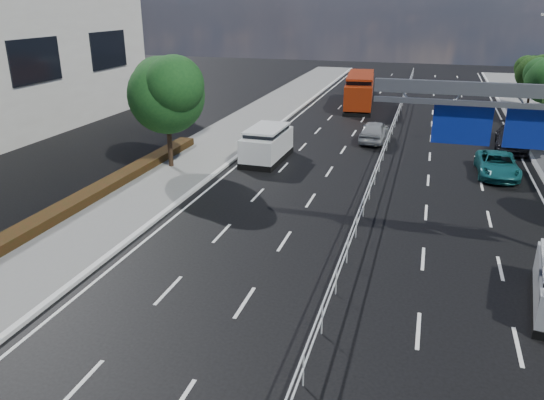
% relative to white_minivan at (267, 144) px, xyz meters
% --- Properties ---
extents(median_fence, '(0.05, 85.00, 1.02)m').
position_rel_white_minivan_xyz_m(median_fence, '(7.01, 1.28, -0.51)').
color(median_fence, silver).
rests_on(median_fence, ground).
extents(near_tree_back, '(4.84, 4.51, 6.69)m').
position_rel_white_minivan_xyz_m(near_tree_back, '(-4.93, -3.25, 3.57)').
color(near_tree_back, black).
rests_on(near_tree_back, ground).
extents(far_tree_h, '(3.41, 3.18, 4.91)m').
position_rel_white_minivan_xyz_m(far_tree_h, '(18.25, 23.26, 2.39)').
color(far_tree_h, black).
rests_on(far_tree_h, ground).
extents(white_minivan, '(2.21, 4.91, 2.11)m').
position_rel_white_minivan_xyz_m(white_minivan, '(0.00, 0.00, 0.00)').
color(white_minivan, black).
rests_on(white_minivan, ground).
extents(red_bus, '(3.36, 10.31, 3.02)m').
position_rel_white_minivan_xyz_m(red_bus, '(3.07, 19.68, 0.54)').
color(red_bus, black).
rests_on(red_bus, ground).
extents(near_car_silver, '(1.90, 4.43, 1.49)m').
position_rel_white_minivan_xyz_m(near_car_silver, '(5.91, 6.67, -0.29)').
color(near_car_silver, '#96999D').
rests_on(near_car_silver, ground).
extents(near_car_dark, '(1.57, 4.22, 1.38)m').
position_rel_white_minivan_xyz_m(near_car_dark, '(2.12, 28.10, -0.35)').
color(near_car_dark, black).
rests_on(near_car_dark, ground).
extents(parked_car_teal, '(2.24, 4.70, 1.30)m').
position_rel_white_minivan_xyz_m(parked_car_teal, '(13.51, 0.78, -0.39)').
color(parked_car_teal, '#165D63').
rests_on(parked_car_teal, ground).
extents(parked_car_dark, '(2.55, 5.30, 1.49)m').
position_rel_white_minivan_xyz_m(parked_car_dark, '(15.00, 7.25, -0.29)').
color(parked_car_dark, black).
rests_on(parked_car_dark, ground).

